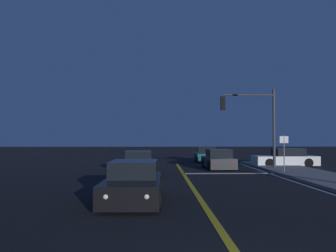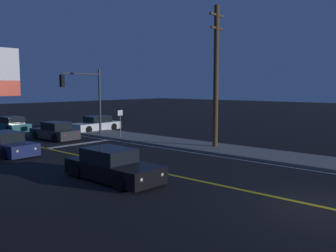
{
  "view_description": "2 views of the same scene",
  "coord_description": "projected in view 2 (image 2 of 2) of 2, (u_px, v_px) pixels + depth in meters",
  "views": [
    {
      "loc": [
        -1.42,
        -4.62,
        2.15
      ],
      "look_at": [
        -0.89,
        17.68,
        2.83
      ],
      "focal_mm": 39.56,
      "sensor_mm": 36.0,
      "label": 1
    },
    {
      "loc": [
        -12.19,
        -3.96,
        3.99
      ],
      "look_at": [
        1.92,
        8.51,
        1.94
      ],
      "focal_mm": 39.0,
      "sensor_mm": 36.0,
      "label": 2
    }
  ],
  "objects": [
    {
      "name": "traffic_signal_near_right",
      "position": [
        86.0,
        92.0,
        28.24
      ],
      "size": [
        3.62,
        0.28,
        5.34
      ],
      "rotation": [
        0.0,
        0.0,
        3.14
      ],
      "color": "#38383D",
      "rests_on": "ground"
    },
    {
      "name": "lane_line_edge_right",
      "position": [
        192.0,
        152.0,
        22.12
      ],
      "size": [
        0.16,
        31.97,
        0.01
      ],
      "primitive_type": "cube",
      "color": "silver",
      "rests_on": "ground"
    },
    {
      "name": "car_parked_curb_teal",
      "position": [
        12.0,
        125.0,
        32.23
      ],
      "size": [
        1.96,
        4.27,
        1.34
      ],
      "rotation": [
        0.0,
        0.0,
        -0.04
      ],
      "color": "#195960",
      "rests_on": "ground"
    },
    {
      "name": "sidewalk_right",
      "position": [
        210.0,
        147.0,
        23.49
      ],
      "size": [
        3.2,
        33.85,
        0.15
      ],
      "primitive_type": "cube",
      "color": "gray",
      "rests_on": "ground"
    },
    {
      "name": "car_far_approaching_navy",
      "position": [
        6.0,
        145.0,
        21.37
      ],
      "size": [
        1.98,
        4.41,
        1.34
      ],
      "rotation": [
        0.0,
        0.0,
        3.19
      ],
      "color": "navy",
      "rests_on": "ground"
    },
    {
      "name": "lane_line_center",
      "position": [
        130.0,
        166.0,
        18.31
      ],
      "size": [
        0.2,
        31.97,
        0.01
      ],
      "primitive_type": "cube",
      "color": "gold",
      "rests_on": "ground"
    },
    {
      "name": "car_mid_block_black",
      "position": [
        112.0,
        166.0,
        15.61
      ],
      "size": [
        1.97,
        4.75,
        1.34
      ],
      "rotation": [
        0.0,
        0.0,
        3.13
      ],
      "color": "black",
      "rests_on": "ground"
    },
    {
      "name": "car_following_oncoming_charcoal",
      "position": [
        55.0,
        132.0,
        27.49
      ],
      "size": [
        1.92,
        4.23,
        1.34
      ],
      "rotation": [
        0.0,
        0.0,
        0.03
      ],
      "color": "#2D2D33",
      "rests_on": "ground"
    },
    {
      "name": "car_distant_tail_white",
      "position": [
        96.0,
        125.0,
        32.72
      ],
      "size": [
        4.67,
        1.98,
        1.34
      ],
      "rotation": [
        0.0,
        0.0,
        1.6
      ],
      "color": "silver",
      "rests_on": "ground"
    },
    {
      "name": "ground_plane",
      "position": [
        322.0,
        207.0,
        12.11
      ],
      "size": [
        160.0,
        160.0,
        0.0
      ],
      "primitive_type": "plane",
      "color": "black"
    },
    {
      "name": "stop_bar",
      "position": [
        81.0,
        144.0,
        25.51
      ],
      "size": [
        5.36,
        0.5,
        0.01
      ],
      "primitive_type": "cube",
      "color": "silver",
      "rests_on": "ground"
    },
    {
      "name": "utility_pole_right",
      "position": [
        216.0,
        76.0,
        23.07
      ],
      "size": [
        1.45,
        0.32,
        9.02
      ],
      "color": "#4C3823",
      "rests_on": "ground"
    },
    {
      "name": "street_sign_corner",
      "position": [
        120.0,
        119.0,
        27.38
      ],
      "size": [
        0.56,
        0.14,
        2.26
      ],
      "color": "slate",
      "rests_on": "ground"
    }
  ]
}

